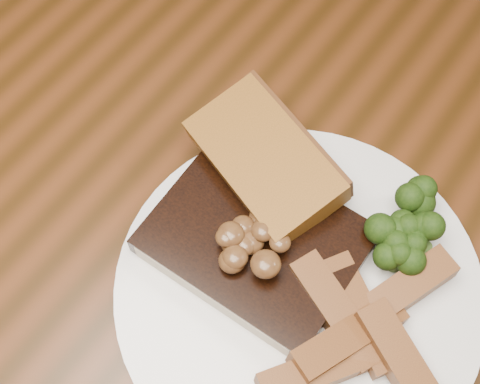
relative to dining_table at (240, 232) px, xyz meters
The scene contains 9 objects.
ground 0.66m from the dining_table, ahead, with size 4.50×4.50×0.00m, color #35170C.
dining_table is the anchor object (origin of this frame).
plate 0.14m from the dining_table, 28.58° to the right, with size 0.28×0.28×0.01m, color white.
steak 0.13m from the dining_table, 42.78° to the right, with size 0.15×0.12×0.02m, color black.
steak_bone 0.15m from the dining_table, 64.60° to the right, with size 0.14×0.01×0.02m, color #C4B598.
mushroom_pile 0.16m from the dining_table, 49.12° to the right, with size 0.06×0.06×0.03m, color brown, non-canonical shape.
garlic_bread 0.12m from the dining_table, 29.49° to the left, with size 0.12×0.07×0.03m, color brown.
potato_wedges 0.21m from the dining_table, 20.73° to the right, with size 0.12×0.12×0.02m, color brown, non-canonical shape.
broccoli_cluster 0.18m from the dining_table, ahead, with size 0.07×0.07×0.04m, color #22390D, non-canonical shape.
Camera 1 is at (0.15, -0.21, 1.24)m, focal length 50.00 mm.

